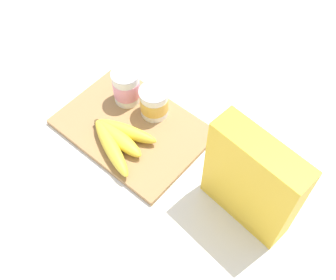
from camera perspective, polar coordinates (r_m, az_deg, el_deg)
name	(u,v)px	position (r m, az deg, el deg)	size (l,w,h in m)	color
ground_plane	(133,130)	(1.05, -4.87, 1.42)	(2.40, 2.40, 0.00)	silver
cutting_board	(132,128)	(1.05, -4.90, 1.66)	(0.36, 0.25, 0.01)	#A37A4C
cereal_box	(253,180)	(0.85, 11.55, -5.44)	(0.20, 0.06, 0.25)	yellow
yogurt_cup_front	(126,87)	(1.06, -5.73, 7.24)	(0.07, 0.07, 0.10)	white
yogurt_cup_back	(154,102)	(1.03, -1.90, 5.20)	(0.07, 0.07, 0.08)	white
banana_bunch	(118,139)	(1.00, -6.87, 0.08)	(0.18, 0.15, 0.04)	yellow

